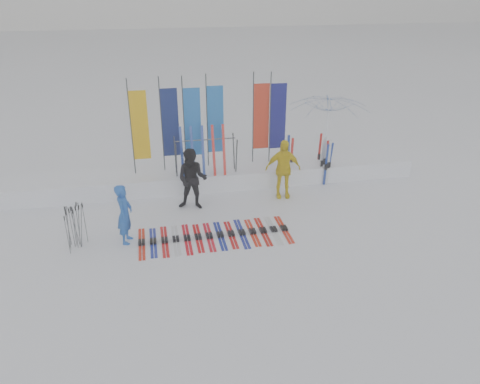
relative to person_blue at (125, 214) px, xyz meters
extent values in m
plane|color=white|center=(3.07, -1.14, -0.85)|extent=(120.00, 120.00, 0.00)
cube|color=white|center=(3.07, 3.46, -0.55)|extent=(14.00, 1.60, 0.60)
imported|color=#1E53B4|center=(0.00, 0.00, 0.00)|extent=(0.53, 0.70, 1.70)
imported|color=black|center=(2.02, 1.70, 0.13)|extent=(1.13, 0.99, 1.96)
imported|color=yellow|center=(5.00, 1.97, 0.13)|extent=(1.20, 0.61, 1.97)
imported|color=white|center=(7.43, 4.42, 0.52)|extent=(3.54, 3.58, 2.75)
cube|color=red|center=(0.38, -0.22, -0.82)|extent=(0.17, 1.70, 0.07)
cube|color=#152496|center=(0.69, -0.22, -0.82)|extent=(0.17, 1.60, 0.07)
cube|color=red|center=(1.00, -0.22, -0.82)|extent=(0.17, 1.69, 0.07)
cube|color=silver|center=(1.31, -0.22, -0.82)|extent=(0.17, 1.67, 0.07)
cube|color=red|center=(1.63, -0.22, -0.82)|extent=(0.17, 1.70, 0.07)
cube|color=red|center=(1.94, -0.22, -0.82)|extent=(0.17, 1.59, 0.07)
cube|color=red|center=(2.25, -0.22, -0.82)|extent=(0.17, 1.62, 0.07)
cube|color=navy|center=(2.56, -0.22, -0.82)|extent=(0.17, 1.62, 0.07)
cube|color=#BA0E0F|center=(2.87, -0.22, -0.82)|extent=(0.17, 1.57, 0.07)
cube|color=navy|center=(3.19, -0.22, -0.82)|extent=(0.17, 1.69, 0.07)
cube|color=red|center=(3.50, -0.22, -0.82)|extent=(0.17, 1.57, 0.07)
cube|color=#B4190E|center=(3.81, -0.22, -0.82)|extent=(0.17, 1.66, 0.07)
cube|color=silver|center=(4.12, -0.22, -0.82)|extent=(0.17, 1.70, 0.07)
cube|color=red|center=(4.43, -0.22, -0.82)|extent=(0.17, 1.62, 0.07)
cylinder|color=#595B60|center=(-1.45, -0.21, -0.24)|extent=(0.10, 0.16, 1.21)
cylinder|color=#595B60|center=(-1.35, 0.05, -0.25)|extent=(0.05, 0.07, 1.21)
cylinder|color=#595B60|center=(-1.50, 0.03, -0.25)|extent=(0.08, 0.13, 1.20)
cylinder|color=#595B60|center=(-1.41, 0.06, -0.28)|extent=(0.06, 0.15, 1.14)
cylinder|color=#595B60|center=(-1.33, 0.06, -0.26)|extent=(0.11, 0.09, 1.19)
cylinder|color=#595B60|center=(-1.24, 0.25, -0.24)|extent=(0.14, 0.16, 1.22)
cylinder|color=#595B60|center=(-1.23, -0.02, -0.23)|extent=(0.03, 0.09, 1.24)
cylinder|color=#595B60|center=(-1.51, 0.11, -0.26)|extent=(0.04, 0.06, 1.19)
cylinder|color=#595B60|center=(-1.29, -0.10, -0.26)|extent=(0.06, 0.07, 1.19)
cylinder|color=#595B60|center=(-1.16, 0.04, -0.24)|extent=(0.15, 0.16, 1.22)
cylinder|color=#595B60|center=(-1.09, 0.24, -0.26)|extent=(0.04, 0.11, 1.18)
cylinder|color=#595B60|center=(-1.47, -0.38, -0.27)|extent=(0.03, 0.09, 1.16)
cylinder|color=#383A3F|center=(0.27, 3.51, 1.35)|extent=(0.04, 0.04, 3.20)
cube|color=#DFA90B|center=(0.56, 3.51, 1.40)|extent=(0.55, 0.03, 2.30)
cylinder|color=#383A3F|center=(1.26, 3.64, 1.35)|extent=(0.04, 0.04, 3.20)
cube|color=#0B1853|center=(1.55, 3.64, 1.40)|extent=(0.55, 0.03, 2.30)
cylinder|color=#383A3F|center=(1.99, 3.55, 1.35)|extent=(0.04, 0.04, 3.20)
cube|color=blue|center=(2.28, 3.55, 1.40)|extent=(0.55, 0.03, 2.30)
cylinder|color=#383A3F|center=(2.79, 3.72, 1.35)|extent=(0.04, 0.04, 3.20)
cube|color=blue|center=(3.08, 3.72, 1.40)|extent=(0.55, 0.03, 2.30)
cylinder|color=#383A3F|center=(4.40, 3.76, 1.35)|extent=(0.04, 0.04, 3.20)
cube|color=red|center=(4.69, 3.76, 1.40)|extent=(0.55, 0.03, 2.30)
cylinder|color=#383A3F|center=(4.99, 3.68, 1.35)|extent=(0.04, 0.04, 3.20)
cube|color=#0D0F61|center=(5.28, 3.68, 1.40)|extent=(0.55, 0.03, 2.30)
cylinder|color=#383A3F|center=(1.63, 2.81, 0.37)|extent=(0.04, 0.30, 1.23)
cylinder|color=#383A3F|center=(1.63, 3.31, 0.37)|extent=(0.04, 0.30, 1.23)
cylinder|color=#383A3F|center=(3.63, 2.81, 0.37)|extent=(0.04, 0.30, 1.23)
cylinder|color=#383A3F|center=(3.63, 3.31, 0.37)|extent=(0.04, 0.30, 1.23)
cylinder|color=#383A3F|center=(2.63, 3.06, 0.93)|extent=(2.00, 0.04, 0.04)
cube|color=navy|center=(6.82, 2.67, -0.12)|extent=(0.09, 0.04, 1.47)
cube|color=red|center=(6.83, 3.04, -0.10)|extent=(0.09, 0.02, 1.50)
cube|color=red|center=(6.96, 3.04, -0.13)|extent=(0.09, 0.05, 1.45)
cube|color=red|center=(5.76, 3.45, -0.11)|extent=(0.09, 0.03, 1.49)
cube|color=red|center=(6.83, 3.52, -0.07)|extent=(0.09, 0.04, 1.57)
cube|color=navy|center=(6.73, 2.56, -0.09)|extent=(0.09, 0.03, 1.53)
cube|color=silver|center=(6.67, 2.84, -0.06)|extent=(0.09, 0.04, 1.59)
cube|color=navy|center=(6.92, 2.73, -0.11)|extent=(0.09, 0.03, 1.49)
cube|color=silver|center=(6.81, 2.54, -0.01)|extent=(0.09, 0.04, 1.68)
cube|color=navy|center=(5.63, 3.43, -0.04)|extent=(0.09, 0.03, 1.63)
cube|color=silver|center=(5.67, 3.58, -0.07)|extent=(0.09, 0.04, 1.56)
cube|color=silver|center=(6.84, 3.00, -0.04)|extent=(0.09, 0.04, 1.63)
camera|label=1|loc=(0.84, -11.58, 5.83)|focal=35.00mm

